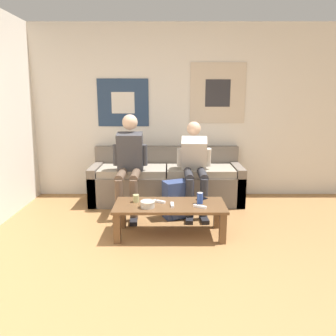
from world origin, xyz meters
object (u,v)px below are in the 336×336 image
ceramic_bowl (148,204)px  game_controller_near_right (172,205)px  person_seated_teen (195,163)px  cell_phone (202,199)px  drink_can_blue (200,198)px  game_controller_near_left (159,201)px  backpack (178,200)px  coffee_table (170,209)px  pillar_candle (136,198)px  couch (167,182)px  person_seated_adult (129,160)px  game_controller_far_center (200,206)px

ceramic_bowl → game_controller_near_right: 0.27m
person_seated_teen → cell_phone: person_seated_teen is taller
drink_can_blue → game_controller_near_left: 0.45m
person_seated_teen → drink_can_blue: person_seated_teen is taller
drink_can_blue → game_controller_near_right: (-0.31, -0.08, -0.05)m
backpack → game_controller_near_left: (-0.22, -0.48, 0.14)m
coffee_table → person_seated_teen: person_seated_teen is taller
pillar_candle → person_seated_teen: bearing=47.5°
couch → person_seated_adult: (-0.49, -0.40, 0.41)m
coffee_table → game_controller_near_left: size_ratio=8.56×
game_controller_far_center → person_seated_teen: bearing=89.0°
game_controller_near_left → game_controller_near_right: (0.14, -0.12, 0.00)m
person_seated_teen → game_controller_far_center: (-0.02, -0.97, -0.28)m
person_seated_adult → pillar_candle: 0.81m
backpack → pillar_candle: size_ratio=5.00×
coffee_table → ceramic_bowl: size_ratio=7.67×
drink_can_blue → ceramic_bowl: bearing=-167.4°
coffee_table → pillar_candle: size_ratio=12.79×
coffee_table → cell_phone: 0.41m
ceramic_bowl → game_controller_near_right: bearing=10.2°
person_seated_teen → drink_can_blue: 0.87m
pillar_candle → game_controller_near_right: bearing=-18.7°
coffee_table → pillar_candle: pillar_candle is taller
ceramic_bowl → drink_can_blue: (0.57, 0.13, 0.02)m
coffee_table → cell_phone: size_ratio=8.44×
couch → drink_can_blue: 1.26m
cell_phone → game_controller_near_left: bearing=-167.4°
pillar_candle → game_controller_far_center: (0.70, -0.19, -0.03)m
ceramic_bowl → cell_phone: 0.66m
couch → game_controller_near_right: (0.07, -1.27, 0.09)m
person_seated_adult → ceramic_bowl: (0.29, -0.92, -0.30)m
coffee_table → game_controller_near_right: (0.03, -0.06, 0.07)m
drink_can_blue → game_controller_near_right: drink_can_blue is taller
coffee_table → game_controller_far_center: 0.35m
person_seated_teen → couch: bearing=136.5°
couch → backpack: couch is taller
couch → ceramic_bowl: size_ratio=13.63×
backpack → ceramic_bowl: 0.76m
couch → game_controller_far_center: bearing=-74.8°
pillar_candle → drink_can_blue: drink_can_blue is taller
game_controller_near_left → game_controller_far_center: 0.47m
cell_phone → backpack: bearing=124.7°
person_seated_teen → drink_can_blue: (-0.01, -0.84, -0.23)m
person_seated_adult → cell_phone: bearing=-35.9°
game_controller_near_left → game_controller_near_right: same height
coffee_table → person_seated_adult: (-0.53, 0.82, 0.40)m
couch → person_seated_teen: person_seated_teen is taller
coffee_table → pillar_candle: (-0.38, 0.08, 0.10)m
person_seated_teen → ceramic_bowl: 1.15m
person_seated_adult → pillar_candle: (0.15, -0.74, -0.29)m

